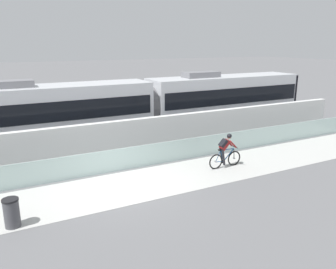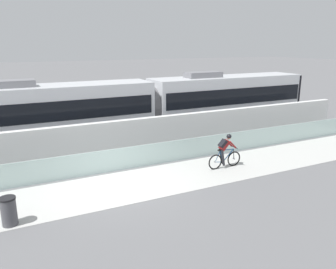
{
  "view_description": "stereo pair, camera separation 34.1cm",
  "coord_description": "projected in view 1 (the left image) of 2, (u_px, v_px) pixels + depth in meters",
  "views": [
    {
      "loc": [
        -4.26,
        -12.11,
        5.66
      ],
      "look_at": [
        3.24,
        2.35,
        1.25
      ],
      "focal_mm": 36.46,
      "sensor_mm": 36.0,
      "label": 1
    },
    {
      "loc": [
        -3.96,
        -12.27,
        5.66
      ],
      "look_at": [
        3.24,
        2.35,
        1.25
      ],
      "focal_mm": 36.46,
      "sensor_mm": 36.0,
      "label": 2
    }
  ],
  "objects": [
    {
      "name": "tram",
      "position": [
        149.0,
        106.0,
        21.01
      ],
      "size": [
        22.56,
        2.54,
        3.81
      ],
      "color": "silver",
      "rests_on": "ground"
    },
    {
      "name": "bike_path_deck",
      "position": [
        124.0,
        187.0,
        13.75
      ],
      "size": [
        32.0,
        3.2,
        0.01
      ],
      "primitive_type": "cube",
      "color": "beige",
      "rests_on": "ground"
    },
    {
      "name": "ground_plane",
      "position": [
        124.0,
        187.0,
        13.75
      ],
      "size": [
        200.0,
        200.0,
        0.0
      ],
      "primitive_type": "plane",
      "color": "slate"
    },
    {
      "name": "cyclist_on_bike",
      "position": [
        225.0,
        151.0,
        15.78
      ],
      "size": [
        1.77,
        0.58,
        1.61
      ],
      "color": "black",
      "rests_on": "ground"
    },
    {
      "name": "glass_parapet",
      "position": [
        109.0,
        162.0,
        15.2
      ],
      "size": [
        32.0,
        0.05,
        1.05
      ],
      "primitive_type": "cube",
      "color": "#ADC6C1",
      "rests_on": "ground"
    },
    {
      "name": "tram_rail_near",
      "position": [
        85.0,
        147.0,
        19.01
      ],
      "size": [
        32.0,
        0.08,
        0.01
      ],
      "primitive_type": "cube",
      "color": "#595654",
      "rests_on": "ground"
    },
    {
      "name": "concrete_barrier_wall",
      "position": [
        97.0,
        142.0,
        16.63
      ],
      "size": [
        32.0,
        0.36,
        1.9
      ],
      "primitive_type": "cube",
      "color": "silver",
      "rests_on": "ground"
    },
    {
      "name": "trash_bin",
      "position": [
        12.0,
        213.0,
        10.7
      ],
      "size": [
        0.51,
        0.51,
        0.96
      ],
      "color": "#47474C",
      "rests_on": "ground"
    },
    {
      "name": "tram_rail_far",
      "position": [
        79.0,
        141.0,
        20.24
      ],
      "size": [
        32.0,
        0.08,
        0.01
      ],
      "primitive_type": "cube",
      "color": "#595654",
      "rests_on": "ground"
    }
  ]
}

